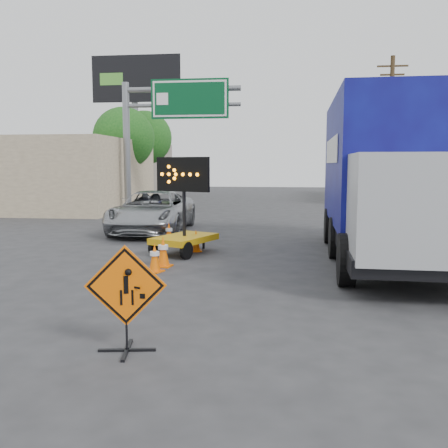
% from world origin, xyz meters
% --- Properties ---
extents(ground, '(100.00, 100.00, 0.00)m').
position_xyz_m(ground, '(0.00, 0.00, 0.00)').
color(ground, '#2D2D30').
rests_on(ground, ground).
extents(curb_right, '(0.40, 60.00, 0.12)m').
position_xyz_m(curb_right, '(7.20, 15.00, 0.06)').
color(curb_right, gray).
rests_on(curb_right, ground).
extents(storefront_left_near, '(14.00, 10.00, 4.00)m').
position_xyz_m(storefront_left_near, '(-14.00, 20.00, 2.00)').
color(storefront_left_near, '#CBB893').
rests_on(storefront_left_near, ground).
extents(storefront_left_far, '(12.00, 10.00, 4.40)m').
position_xyz_m(storefront_left_far, '(-15.00, 34.00, 2.20)').
color(storefront_left_far, gray).
rests_on(storefront_left_far, ground).
extents(building_right_far, '(10.00, 14.00, 4.60)m').
position_xyz_m(building_right_far, '(13.00, 30.00, 2.30)').
color(building_right_far, '#CBB893').
rests_on(building_right_far, ground).
extents(highway_gantry, '(6.18, 0.38, 6.90)m').
position_xyz_m(highway_gantry, '(-4.43, 17.96, 5.07)').
color(highway_gantry, slate).
rests_on(highway_gantry, ground).
extents(billboard, '(6.10, 0.54, 9.85)m').
position_xyz_m(billboard, '(-8.35, 25.87, 7.35)').
color(billboard, slate).
rests_on(billboard, ground).
extents(utility_pole_far, '(1.80, 0.26, 9.00)m').
position_xyz_m(utility_pole_far, '(8.00, 24.00, 4.68)').
color(utility_pole_far, '#4D3821').
rests_on(utility_pole_far, ground).
extents(tree_left_near, '(3.71, 3.71, 6.03)m').
position_xyz_m(tree_left_near, '(-8.00, 22.00, 4.16)').
color(tree_left_near, '#4D3821').
rests_on(tree_left_near, ground).
extents(tree_left_far, '(4.10, 4.10, 6.66)m').
position_xyz_m(tree_left_far, '(-9.00, 30.00, 4.60)').
color(tree_left_far, '#4D3821').
rests_on(tree_left_far, ground).
extents(construction_sign, '(1.12, 0.80, 1.50)m').
position_xyz_m(construction_sign, '(-0.27, -1.12, 0.80)').
color(construction_sign, black).
rests_on(construction_sign, ground).
extents(arrow_board, '(1.85, 2.27, 2.80)m').
position_xyz_m(arrow_board, '(-1.04, 6.47, 0.63)').
color(arrow_board, '#C5910A').
rests_on(arrow_board, ground).
extents(pickup_truck, '(2.81, 5.74, 1.57)m').
position_xyz_m(pickup_truck, '(-3.24, 11.04, 0.79)').
color(pickup_truck, '#9EA0A4').
rests_on(pickup_truck, ground).
extents(box_truck, '(3.14, 9.33, 4.41)m').
position_xyz_m(box_truck, '(4.56, 6.25, 2.00)').
color(box_truck, black).
rests_on(box_truck, ground).
extents(cone_a, '(0.46, 0.46, 0.71)m').
position_xyz_m(cone_a, '(-1.25, 3.97, 0.36)').
color(cone_a, '#F96405').
rests_on(cone_a, ground).
extents(cone_b, '(0.46, 0.46, 0.79)m').
position_xyz_m(cone_b, '(-1.20, 4.61, 0.40)').
color(cone_b, '#F96405').
rests_on(cone_b, ground).
extents(cone_c, '(0.41, 0.41, 0.66)m').
position_xyz_m(cone_c, '(-0.78, 6.90, 0.33)').
color(cone_c, '#F96405').
rests_on(cone_c, ground).
extents(cone_d, '(0.44, 0.44, 0.68)m').
position_xyz_m(cone_d, '(-1.99, 8.48, 0.34)').
color(cone_d, '#F96405').
rests_on(cone_d, ground).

